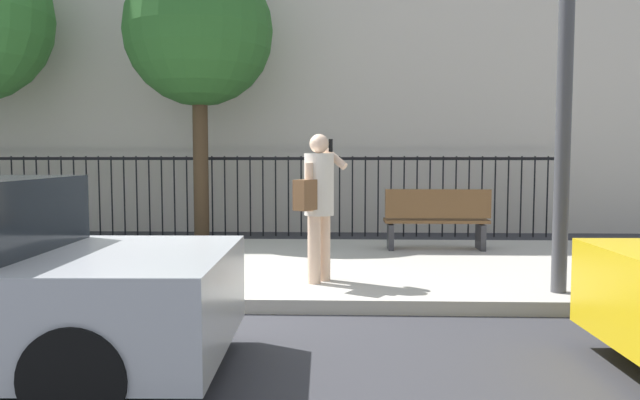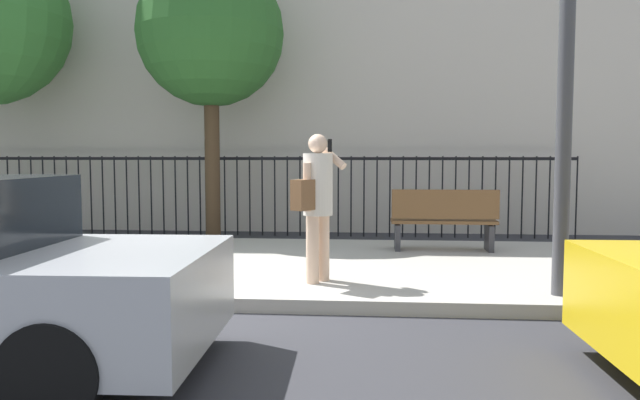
# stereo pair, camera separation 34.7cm
# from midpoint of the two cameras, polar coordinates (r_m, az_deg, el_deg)

# --- Properties ---
(ground_plane) EXTENTS (60.00, 60.00, 0.00)m
(ground_plane) POSITION_cam_midpoint_polar(r_m,az_deg,el_deg) (6.40, -15.18, -10.46)
(ground_plane) COLOR #333338
(sidewalk) EXTENTS (28.00, 4.40, 0.15)m
(sidewalk) POSITION_cam_midpoint_polar(r_m,az_deg,el_deg) (8.46, -10.77, -6.26)
(sidewalk) COLOR #B2ADA3
(sidewalk) RESTS_ON ground
(iron_fence) EXTENTS (12.03, 0.04, 1.60)m
(iron_fence) POSITION_cam_midpoint_polar(r_m,az_deg,el_deg) (11.97, -6.92, 1.42)
(iron_fence) COLOR black
(iron_fence) RESTS_ON ground
(pedestrian_on_phone) EXTENTS (0.62, 0.72, 1.71)m
(pedestrian_on_phone) POSITION_cam_midpoint_polar(r_m,az_deg,el_deg) (6.81, -1.67, 0.32)
(pedestrian_on_phone) COLOR beige
(pedestrian_on_phone) RESTS_ON sidewalk
(street_bench) EXTENTS (1.60, 0.45, 0.95)m
(street_bench) POSITION_cam_midpoint_polar(r_m,az_deg,el_deg) (9.32, 10.05, -1.71)
(street_bench) COLOR brown
(street_bench) RESTS_ON sidewalk
(street_tree_near) EXTENTS (2.72, 2.72, 5.24)m
(street_tree_near) POSITION_cam_midpoint_polar(r_m,az_deg,el_deg) (11.56, -12.40, 15.36)
(street_tree_near) COLOR #4C3823
(street_tree_near) RESTS_ON ground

